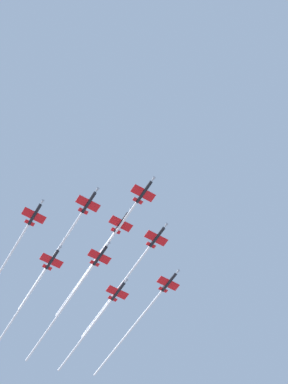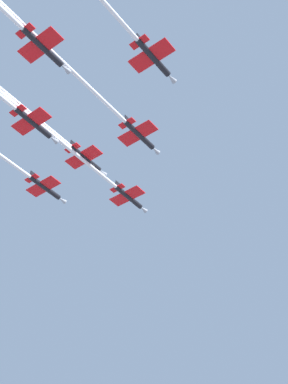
% 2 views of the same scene
% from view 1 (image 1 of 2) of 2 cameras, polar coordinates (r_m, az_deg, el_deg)
% --- Properties ---
extents(jet_lead, '(39.88, 49.87, 2.62)m').
position_cam_1_polar(jet_lead, '(214.71, -2.45, -3.48)').
color(jet_lead, black).
extents(jet_port_inner, '(43.37, 54.26, 2.62)m').
position_cam_1_polar(jet_port_inner, '(228.49, -1.39, -8.12)').
color(jet_port_inner, black).
extents(jet_starboard_inner, '(43.30, 54.18, 2.62)m').
position_cam_1_polar(jet_starboard_inner, '(221.38, -8.08, -4.86)').
color(jet_starboard_inner, black).
extents(jet_port_outer, '(39.35, 49.20, 2.62)m').
position_cam_1_polar(jet_port_outer, '(223.92, -4.52, -6.26)').
color(jet_port_outer, black).
extents(jet_starboard_outer, '(43.93, 54.97, 2.62)m').
position_cam_1_polar(jet_starboard_outer, '(240.41, -0.16, -12.34)').
color(jet_starboard_outer, black).
extents(jet_center_rear, '(40.09, 50.13, 2.62)m').
position_cam_1_polar(jet_center_rear, '(226.29, -12.92, -5.47)').
color(jet_center_rear, black).
extents(jet_port_trail, '(46.99, 58.82, 2.62)m').
position_cam_1_polar(jet_port_trail, '(235.09, -7.19, -10.20)').
color(jet_port_trail, black).
extents(jet_starboard_trail, '(38.34, 47.93, 2.62)m').
position_cam_1_polar(jet_starboard_trail, '(242.51, -4.64, -12.53)').
color(jet_starboard_trail, black).
extents(jet_tail_end, '(38.98, 48.73, 2.62)m').
position_cam_1_polar(jet_tail_end, '(236.56, -11.11, -9.52)').
color(jet_tail_end, black).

